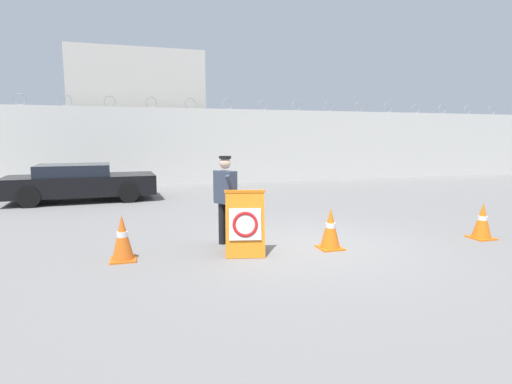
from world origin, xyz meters
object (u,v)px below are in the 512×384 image
(traffic_cone_near, at_px, (482,221))
(parked_car_front_coupe, at_px, (81,182))
(security_guard, at_px, (225,196))
(traffic_cone_mid, at_px, (330,228))
(barricade_sign, at_px, (245,222))
(traffic_cone_far, at_px, (122,238))

(traffic_cone_near, distance_m, parked_car_front_coupe, 11.56)
(security_guard, xyz_separation_m, parked_car_front_coupe, (-3.44, 6.66, -0.34))
(traffic_cone_near, distance_m, traffic_cone_mid, 3.36)
(barricade_sign, height_order, traffic_cone_mid, barricade_sign)
(traffic_cone_near, relative_size, parked_car_front_coupe, 0.16)
(barricade_sign, height_order, security_guard, security_guard)
(traffic_cone_near, bearing_deg, traffic_cone_far, 175.74)
(barricade_sign, relative_size, traffic_cone_far, 1.46)
(traffic_cone_mid, bearing_deg, traffic_cone_near, -3.41)
(traffic_cone_far, bearing_deg, barricade_sign, -5.69)
(security_guard, bearing_deg, traffic_cone_near, 43.61)
(security_guard, distance_m, traffic_cone_near, 5.32)
(security_guard, bearing_deg, barricade_sign, -19.36)
(traffic_cone_far, xyz_separation_m, parked_car_front_coupe, (-1.55, 7.17, 0.23))
(barricade_sign, xyz_separation_m, traffic_cone_far, (-2.09, 0.21, -0.18))
(traffic_cone_mid, bearing_deg, security_guard, 155.50)
(security_guard, distance_m, traffic_cone_mid, 2.09)
(parked_car_front_coupe, bearing_deg, traffic_cone_far, -81.33)
(traffic_cone_near, xyz_separation_m, parked_car_front_coupe, (-8.63, 7.69, 0.25))
(traffic_cone_far, relative_size, parked_car_front_coupe, 0.17)
(barricade_sign, distance_m, traffic_cone_far, 2.11)
(barricade_sign, bearing_deg, traffic_cone_mid, 8.47)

